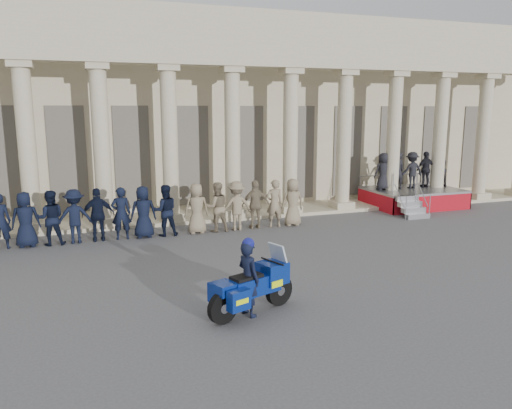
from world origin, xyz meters
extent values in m
plane|color=#4E4E51|center=(0.00, 0.00, 0.00)|extent=(90.00, 90.00, 0.00)
cube|color=#B8AB8A|center=(0.00, 15.00, 4.50)|extent=(40.00, 10.00, 9.00)
cube|color=#B8AB8A|center=(0.00, 8.80, 0.07)|extent=(40.00, 2.60, 0.15)
cube|color=#B8AB8A|center=(0.00, 8.00, 6.79)|extent=(35.80, 1.00, 1.00)
cube|color=#B8AB8A|center=(0.00, 8.00, 7.89)|extent=(35.80, 1.00, 1.20)
cube|color=#B8AB8A|center=(-6.50, 8.00, 0.30)|extent=(0.90, 0.90, 0.30)
cylinder|color=#B8AB8A|center=(-6.50, 8.00, 3.25)|extent=(0.64, 0.64, 5.60)
cube|color=#B8AB8A|center=(-6.50, 8.00, 6.17)|extent=(0.85, 0.85, 0.24)
cube|color=#B8AB8A|center=(-3.90, 8.00, 0.30)|extent=(0.90, 0.90, 0.30)
cylinder|color=#B8AB8A|center=(-3.90, 8.00, 3.25)|extent=(0.64, 0.64, 5.60)
cube|color=#B8AB8A|center=(-3.90, 8.00, 6.17)|extent=(0.85, 0.85, 0.24)
cube|color=#B8AB8A|center=(-1.30, 8.00, 0.30)|extent=(0.90, 0.90, 0.30)
cylinder|color=#B8AB8A|center=(-1.30, 8.00, 3.25)|extent=(0.64, 0.64, 5.60)
cube|color=#B8AB8A|center=(-1.30, 8.00, 6.17)|extent=(0.85, 0.85, 0.24)
cube|color=#B8AB8A|center=(1.30, 8.00, 0.30)|extent=(0.90, 0.90, 0.30)
cylinder|color=#B8AB8A|center=(1.30, 8.00, 3.25)|extent=(0.64, 0.64, 5.60)
cube|color=#B8AB8A|center=(1.30, 8.00, 6.17)|extent=(0.85, 0.85, 0.24)
cube|color=#B8AB8A|center=(3.90, 8.00, 0.30)|extent=(0.90, 0.90, 0.30)
cylinder|color=#B8AB8A|center=(3.90, 8.00, 3.25)|extent=(0.64, 0.64, 5.60)
cube|color=#B8AB8A|center=(3.90, 8.00, 6.17)|extent=(0.85, 0.85, 0.24)
cube|color=#B8AB8A|center=(6.50, 8.00, 0.30)|extent=(0.90, 0.90, 0.30)
cylinder|color=#B8AB8A|center=(6.50, 8.00, 3.25)|extent=(0.64, 0.64, 5.60)
cube|color=#B8AB8A|center=(6.50, 8.00, 6.17)|extent=(0.85, 0.85, 0.24)
cube|color=#B8AB8A|center=(9.10, 8.00, 0.30)|extent=(0.90, 0.90, 0.30)
cylinder|color=#B8AB8A|center=(9.10, 8.00, 3.25)|extent=(0.64, 0.64, 5.60)
cube|color=#B8AB8A|center=(9.10, 8.00, 6.17)|extent=(0.85, 0.85, 0.24)
cube|color=#B8AB8A|center=(11.70, 8.00, 0.30)|extent=(0.90, 0.90, 0.30)
cylinder|color=#B8AB8A|center=(11.70, 8.00, 3.25)|extent=(0.64, 0.64, 5.60)
cube|color=#B8AB8A|center=(11.70, 8.00, 6.17)|extent=(0.85, 0.85, 0.24)
cube|color=#B8AB8A|center=(14.30, 8.00, 0.30)|extent=(0.90, 0.90, 0.30)
cylinder|color=#B8AB8A|center=(14.30, 8.00, 3.25)|extent=(0.64, 0.64, 5.60)
cube|color=#B8AB8A|center=(14.30, 8.00, 6.17)|extent=(0.85, 0.85, 0.24)
cube|color=black|center=(-5.20, 10.02, 2.55)|extent=(1.30, 0.12, 4.20)
cube|color=black|center=(-2.60, 10.02, 2.55)|extent=(1.30, 0.12, 4.20)
cube|color=black|center=(0.00, 10.02, 2.55)|extent=(1.30, 0.12, 4.20)
cube|color=black|center=(2.60, 10.02, 2.55)|extent=(1.30, 0.12, 4.20)
cube|color=black|center=(5.20, 10.02, 2.55)|extent=(1.30, 0.12, 4.20)
cube|color=black|center=(7.80, 10.02, 2.55)|extent=(1.30, 0.12, 4.20)
cube|color=black|center=(10.40, 10.02, 2.55)|extent=(1.30, 0.12, 4.20)
cube|color=black|center=(13.00, 10.02, 2.55)|extent=(1.30, 0.12, 4.20)
cube|color=black|center=(15.60, 10.02, 2.55)|extent=(1.30, 0.12, 4.20)
imported|color=black|center=(-7.34, 6.08, 0.95)|extent=(0.69, 0.45, 1.90)
imported|color=black|center=(-6.55, 6.08, 0.95)|extent=(0.93, 0.60, 1.90)
imported|color=black|center=(-5.77, 6.08, 0.95)|extent=(0.92, 0.72, 1.90)
imported|color=black|center=(-4.99, 6.08, 0.95)|extent=(1.23, 0.71, 1.90)
imported|color=black|center=(-4.21, 6.08, 0.95)|extent=(1.11, 0.46, 1.90)
imported|color=black|center=(-3.43, 6.08, 0.95)|extent=(0.69, 0.45, 1.90)
imported|color=black|center=(-2.65, 6.08, 0.95)|extent=(0.93, 0.60, 1.90)
imported|color=black|center=(-1.87, 6.08, 0.95)|extent=(0.92, 0.72, 1.90)
imported|color=#82725A|center=(-0.69, 6.08, 0.95)|extent=(0.93, 0.60, 1.90)
imported|color=#82725A|center=(0.09, 6.08, 0.95)|extent=(0.92, 0.72, 1.90)
imported|color=#82725A|center=(0.87, 6.08, 0.95)|extent=(1.23, 0.71, 1.90)
imported|color=#82725A|center=(1.65, 6.08, 0.95)|extent=(1.11, 0.46, 1.90)
imported|color=#82725A|center=(2.44, 6.08, 0.95)|extent=(0.69, 0.45, 1.90)
imported|color=#82725A|center=(3.22, 6.08, 0.95)|extent=(0.93, 0.60, 1.90)
cube|color=gray|center=(10.28, 7.89, 0.81)|extent=(4.24, 3.03, 0.10)
cube|color=#A10D18|center=(10.28, 6.39, 0.38)|extent=(4.24, 0.04, 0.76)
cube|color=#A10D18|center=(8.18, 7.89, 0.38)|extent=(0.04, 3.03, 0.76)
cube|color=#A10D18|center=(12.38, 7.89, 0.38)|extent=(0.04, 3.03, 0.76)
cube|color=gray|center=(8.76, 5.47, 0.11)|extent=(1.10, 0.28, 0.21)
cube|color=gray|center=(8.76, 5.75, 0.32)|extent=(1.10, 0.28, 0.21)
cube|color=gray|center=(8.76, 6.03, 0.54)|extent=(1.10, 0.28, 0.21)
cube|color=gray|center=(8.76, 6.31, 0.75)|extent=(1.10, 0.28, 0.21)
cylinder|color=gray|center=(10.28, 9.35, 1.36)|extent=(4.24, 0.04, 0.04)
imported|color=black|center=(8.68, 8.09, 1.73)|extent=(0.85, 0.55, 1.74)
imported|color=black|center=(9.48, 8.09, 1.73)|extent=(0.64, 0.42, 1.74)
imported|color=black|center=(10.28, 8.09, 1.73)|extent=(1.13, 0.65, 1.74)
imported|color=black|center=(11.08, 8.09, 1.73)|extent=(1.02, 0.43, 1.74)
imported|color=black|center=(11.88, 8.09, 1.73)|extent=(0.85, 0.66, 1.74)
cylinder|color=black|center=(-0.36, -1.47, 0.36)|extent=(0.74, 0.40, 0.73)
cylinder|color=black|center=(-1.90, -2.05, 0.36)|extent=(0.74, 0.40, 0.73)
cube|color=navy|center=(-1.08, -1.74, 0.68)|extent=(1.35, 0.88, 0.42)
cube|color=navy|center=(-0.56, -1.55, 0.86)|extent=(0.77, 0.75, 0.50)
cube|color=silver|center=(-0.56, -1.55, 0.61)|extent=(0.34, 0.40, 0.13)
cube|color=#B2BFCC|center=(-0.39, -1.48, 1.23)|extent=(0.39, 0.56, 0.59)
cube|color=black|center=(-1.29, -1.82, 0.90)|extent=(0.80, 0.60, 0.11)
cube|color=navy|center=(-1.85, -2.03, 0.77)|extent=(0.49, 0.49, 0.24)
cube|color=navy|center=(-1.63, -2.33, 0.61)|extent=(0.55, 0.40, 0.44)
cube|color=#DAF60C|center=(-1.63, -2.33, 0.61)|extent=(0.40, 0.36, 0.11)
cube|color=navy|center=(-1.88, -1.67, 0.61)|extent=(0.55, 0.40, 0.44)
cube|color=#DAF60C|center=(-1.88, -1.67, 0.61)|extent=(0.40, 0.36, 0.11)
cylinder|color=silver|center=(-1.69, -1.69, 0.33)|extent=(0.66, 0.34, 0.11)
cylinder|color=black|center=(-0.56, -1.55, 1.12)|extent=(0.31, 0.74, 0.04)
imported|color=black|center=(-1.23, -1.80, 0.86)|extent=(0.61, 0.74, 1.73)
sphere|color=navy|center=(-1.23, -1.80, 1.68)|extent=(0.28, 0.28, 0.28)
camera|label=1|loc=(-4.56, -11.95, 4.62)|focal=35.00mm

